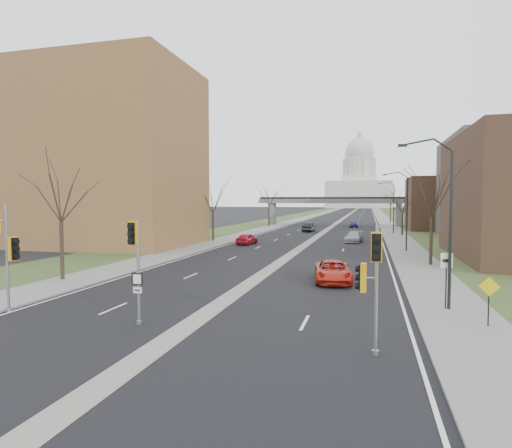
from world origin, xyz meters
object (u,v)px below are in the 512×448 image
at_px(signal_pole_median, 135,253).
at_px(car_right_far, 353,224).
at_px(signal_pole_left, 5,242).
at_px(car_right_near, 333,271).
at_px(warning_sign, 489,294).
at_px(car_left_far, 309,227).
at_px(car_left_near, 247,239).
at_px(signal_pole_right, 371,271).
at_px(speed_limit_sign, 446,270).
at_px(car_right_mid, 354,237).

distance_m(signal_pole_median, car_right_far, 75.20).
bearing_deg(signal_pole_left, car_right_near, 52.30).
relative_size(warning_sign, car_left_far, 0.46).
distance_m(signal_pole_median, warning_sign, 15.73).
bearing_deg(warning_sign, signal_pole_median, -146.68).
height_order(signal_pole_median, car_left_far, signal_pole_median).
xyz_separation_m(signal_pole_median, car_right_far, (6.91, 74.84, -2.61)).
xyz_separation_m(signal_pole_left, car_right_far, (14.29, 74.56, -2.87)).
xyz_separation_m(car_left_near, car_left_far, (4.63, 24.39, 0.06)).
bearing_deg(signal_pole_right, signal_pole_left, 178.05).
distance_m(signal_pole_left, signal_pole_right, 17.62).
bearing_deg(signal_pole_median, car_right_far, 81.77).
bearing_deg(speed_limit_sign, car_left_near, 109.64).
height_order(signal_pole_left, car_left_far, signal_pole_left).
relative_size(warning_sign, car_left_near, 0.51).
distance_m(warning_sign, car_right_near, 11.91).
bearing_deg(car_left_far, speed_limit_sign, 106.98).
height_order(speed_limit_sign, car_right_far, speed_limit_sign).
xyz_separation_m(signal_pole_median, car_right_near, (7.70, 12.83, -2.58)).
xyz_separation_m(signal_pole_left, car_right_near, (15.08, 12.56, -2.84)).
bearing_deg(speed_limit_sign, car_right_far, 82.43).
xyz_separation_m(signal_pole_left, warning_sign, (22.59, 3.34, -2.04)).
relative_size(warning_sign, car_right_mid, 0.44).
distance_m(signal_pole_right, car_left_far, 62.28).
xyz_separation_m(signal_pole_right, warning_sign, (5.03, 4.78, -1.57)).
xyz_separation_m(signal_pole_right, car_left_near, (-15.27, 36.93, -2.38)).
distance_m(signal_pole_median, car_right_mid, 42.85).
bearing_deg(car_right_mid, car_left_far, 122.60).
bearing_deg(car_right_mid, speed_limit_sign, -73.41).
bearing_deg(car_left_far, signal_pole_median, 92.39).
bearing_deg(signal_pole_left, signal_pole_right, 7.82).
height_order(speed_limit_sign, car_right_mid, speed_limit_sign).
xyz_separation_m(signal_pole_left, signal_pole_median, (7.38, -0.28, -0.26)).
bearing_deg(car_right_mid, warning_sign, -72.26).
height_order(signal_pole_median, car_right_near, signal_pole_median).
xyz_separation_m(signal_pole_median, car_left_near, (-5.10, 35.77, -2.58)).
height_order(signal_pole_right, car_left_far, signal_pole_right).
height_order(car_right_near, car_right_mid, car_right_near).
relative_size(signal_pole_median, car_right_near, 0.90).
bearing_deg(car_right_mid, car_right_near, -83.56).
bearing_deg(car_left_far, car_right_mid, 117.26).
bearing_deg(signal_pole_right, signal_pole_median, 176.21).
distance_m(signal_pole_left, car_left_near, 35.68).
bearing_deg(speed_limit_sign, warning_sign, -79.94).
height_order(speed_limit_sign, warning_sign, speed_limit_sign).
relative_size(speed_limit_sign, car_left_near, 0.66).
xyz_separation_m(signal_pole_right, car_right_far, (-3.27, 76.00, -2.41)).
height_order(signal_pole_left, car_right_mid, signal_pole_left).
bearing_deg(car_right_far, car_left_near, -111.95).
xyz_separation_m(signal_pole_left, car_left_near, (2.28, 35.49, -2.84)).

